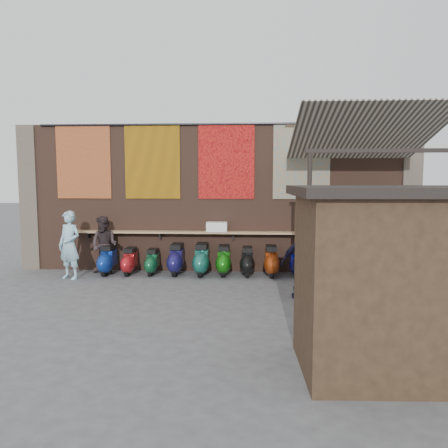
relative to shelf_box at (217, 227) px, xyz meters
name	(u,v)px	position (x,y,z in m)	size (l,w,h in m)	color
ground	(207,295)	(-0.06, -2.30, -1.25)	(70.00, 70.00, 0.00)	#474749
brick_wall	(216,198)	(-0.06, 0.40, 0.75)	(10.00, 0.40, 4.00)	brown
pier_left	(32,198)	(-5.26, 0.40, 0.75)	(0.50, 0.50, 4.00)	#4C4238
pier_right	(409,199)	(5.14, 0.40, 0.75)	(0.50, 0.50, 4.00)	#4C4238
eating_counter	(215,232)	(-0.06, 0.03, -0.15)	(8.00, 0.32, 0.05)	#9E7A51
shelf_box	(217,227)	(0.00, 0.00, 0.00)	(0.55, 0.32, 0.26)	white
tapestry_redgold	(84,162)	(-3.66, 0.18, 1.75)	(1.50, 0.02, 2.00)	maroon
tapestry_sun	(152,162)	(-1.76, 0.18, 1.75)	(1.50, 0.02, 2.00)	orange
tapestry_orange	(226,161)	(0.24, 0.18, 1.75)	(1.50, 0.02, 2.00)	red
tapestry_multi	(302,161)	(2.24, 0.18, 1.75)	(1.50, 0.02, 2.00)	teal
hang_rail	(215,124)	(-0.06, 0.17, 2.73)	(0.06, 0.06, 9.50)	black
scooter_stool_0	(108,260)	(-2.88, -0.35, -0.86)	(0.37, 0.82, 0.78)	navy
scooter_stool_1	(130,261)	(-2.31, -0.32, -0.90)	(0.33, 0.74, 0.70)	#A3151A
scooter_stool_2	(152,262)	(-1.70, -0.29, -0.92)	(0.32, 0.71, 0.67)	#0F4B2A
scooter_stool_3	(176,259)	(-1.06, -0.26, -0.85)	(0.38, 0.85, 0.81)	#18154F
scooter_stool_4	(202,260)	(-0.38, -0.30, -0.84)	(0.40, 0.88, 0.84)	#175D51
scooter_stool_5	(224,261)	(0.20, -0.26, -0.86)	(0.37, 0.82, 0.78)	#12620E
scooter_stool_6	(247,261)	(0.82, -0.26, -0.88)	(0.35, 0.79, 0.75)	black
scooter_stool_7	(271,261)	(1.45, -0.29, -0.86)	(0.37, 0.83, 0.79)	maroon
scooter_stool_8	(296,262)	(2.10, -0.26, -0.89)	(0.35, 0.77, 0.73)	navy
scooter_stool_9	(317,262)	(2.64, -0.26, -0.86)	(0.37, 0.82, 0.78)	black
scooter_stool_10	(345,261)	(3.33, -0.32, -0.84)	(0.40, 0.88, 0.84)	#171A50
diner_left	(70,245)	(-3.68, -0.90, -0.39)	(0.63, 0.42, 1.74)	#92C2D5
diner_right	(104,245)	(-2.98, -0.30, -0.48)	(0.75, 0.58, 1.54)	#2F2527
shopper_navy	(302,263)	(1.98, -2.44, -0.49)	(0.89, 0.37, 1.52)	black
shopper_grey	(446,270)	(4.74, -2.88, -0.50)	(0.97, 0.56, 1.50)	#4F5053
shopper_tan	(361,248)	(3.51, -1.20, -0.35)	(0.89, 0.58, 1.82)	#7E7350
market_stall	(386,285)	(2.64, -5.90, -0.09)	(2.15, 1.61, 2.32)	black
stall_roof	(389,191)	(2.64, -5.90, 1.13)	(2.40, 1.85, 0.12)	black
stall_sign	(367,237)	(2.61, -5.07, 0.43)	(1.20, 0.04, 0.50)	gold
stall_shelf	(366,292)	(2.61, -5.07, -0.41)	(1.78, 0.10, 0.06)	#473321
awning_canvas	(364,134)	(3.44, -1.40, 2.30)	(3.20, 3.40, 0.03)	beige
awning_ledger	(349,124)	(3.44, 0.19, 2.70)	(3.30, 0.08, 0.12)	#33261C
awning_header	(383,151)	(3.44, -2.90, 1.83)	(3.00, 0.08, 0.08)	black
awning_post_left	(309,229)	(2.04, -2.90, 0.30)	(0.09, 0.09, 3.10)	black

